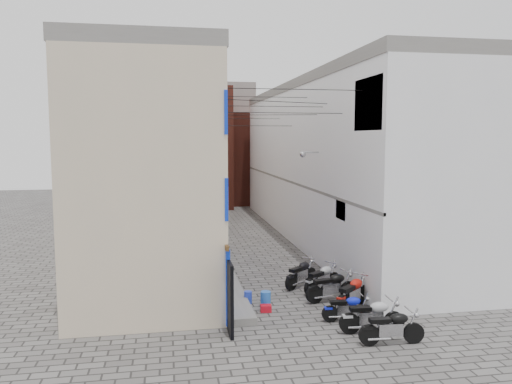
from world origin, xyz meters
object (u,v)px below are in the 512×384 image
motorcycle_g (301,272)px  red_crate (266,308)px  water_jug_far (248,297)px  motorcycle_d (353,291)px  person_a (220,251)px  motorcycle_e (332,285)px  motorcycle_b (372,314)px  motorcycle_c (348,307)px  person_b (222,263)px  motorcycle_a (392,326)px  motorcycle_f (322,277)px  water_jug_near (266,299)px

motorcycle_g → red_crate: bearing=-77.2°
water_jug_far → red_crate: bearing=-63.7°
motorcycle_d → water_jug_far: motorcycle_d is taller
person_a → motorcycle_e: bearing=-165.1°
water_jug_far → red_crate: (0.46, -0.93, -0.11)m
motorcycle_b → motorcycle_d: size_ratio=0.95×
motorcycle_g → water_jug_far: motorcycle_g is taller
motorcycle_d → person_a: (-4.02, 5.04, 0.44)m
motorcycle_e → person_a: person_a is taller
motorcycle_d → motorcycle_c: bearing=-69.1°
person_a → person_b: 2.22m
motorcycle_a → motorcycle_g: motorcycle_g is taller
motorcycle_d → motorcycle_f: 2.08m
motorcycle_c → motorcycle_d: bearing=156.8°
motorcycle_b → water_jug_near: 3.90m
motorcycle_f → person_b: 3.88m
motorcycle_g → person_a: 3.72m
motorcycle_e → water_jug_far: size_ratio=4.64×
water_jug_near → motorcycle_b: bearing=-45.9°
motorcycle_f → person_b: (-3.76, 0.80, 0.51)m
person_b → red_crate: bearing=-114.0°
motorcycle_f → person_b: bearing=-136.1°
motorcycle_a → motorcycle_f: (-0.44, 5.05, 0.03)m
motorcycle_b → water_jug_far: bearing=-131.6°
motorcycle_e → water_jug_near: bearing=-96.2°
motorcycle_d → motorcycle_e: motorcycle_d is taller
motorcycle_g → water_jug_near: motorcycle_g is taller
person_b → water_jug_near: size_ratio=3.00×
motorcycle_g → red_crate: (-1.94, -2.61, -0.46)m
motorcycle_d → person_b: 5.09m
motorcycle_a → red_crate: size_ratio=5.26×
red_crate → motorcycle_e: bearing=14.7°
motorcycle_a → motorcycle_b: (-0.21, 0.90, 0.03)m
water_jug_far → person_a: bearing=98.4°
motorcycle_c → motorcycle_g: size_ratio=0.85×
motorcycle_c → red_crate: motorcycle_c is taller
motorcycle_b → motorcycle_d: (0.21, 2.12, 0.03)m
motorcycle_a → motorcycle_e: motorcycle_e is taller
motorcycle_e → red_crate: bearing=-87.1°
red_crate → motorcycle_c: bearing=-29.1°
person_a → red_crate: bearing=166.0°
motorcycle_c → motorcycle_e: 2.02m
motorcycle_c → motorcycle_e: size_ratio=0.82×
motorcycle_a → motorcycle_g: size_ratio=0.97×
motorcycle_b → motorcycle_a: bearing=16.9°
motorcycle_d → motorcycle_e: size_ratio=1.04×
motorcycle_b → motorcycle_d: bearing=178.3°
motorcycle_a → person_a: person_a is taller
motorcycle_b → water_jug_near: (-2.71, 2.80, -0.30)m
person_a → person_b: (-0.18, -2.21, 0.04)m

